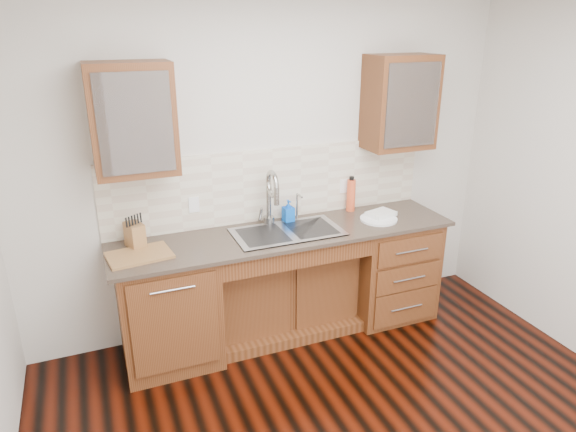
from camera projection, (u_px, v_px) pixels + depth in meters
name	position (u px, v px, depth m)	size (l,w,h in m)	color
wall_back	(270.00, 165.00, 4.15)	(4.00, 0.10, 2.70)	beige
base_cabinet_left	(168.00, 307.00, 3.83)	(0.70, 0.62, 0.88)	#593014
base_cabinet_center	(282.00, 289.00, 4.27)	(1.20, 0.44, 0.70)	#593014
base_cabinet_right	(387.00, 265.00, 4.49)	(0.70, 0.62, 0.88)	#593014
countertop	(287.00, 234.00, 3.99)	(2.70, 0.65, 0.03)	#84705B
backsplash	(272.00, 184.00, 4.15)	(2.70, 0.02, 0.59)	beige
sink	(288.00, 243.00, 4.00)	(0.84, 0.46, 0.19)	#9E9EA5
faucet	(269.00, 200.00, 4.07)	(0.04, 0.04, 0.40)	#999993
filter_tap	(297.00, 205.00, 4.20)	(0.02, 0.02, 0.24)	#999993
upper_cabinet_left	(132.00, 120.00, 3.43)	(0.55, 0.34, 0.75)	#593014
upper_cabinet_right	(400.00, 102.00, 4.16)	(0.55, 0.34, 0.75)	#593014
outlet_left	(194.00, 205.00, 3.94)	(0.08, 0.01, 0.12)	white
outlet_right	(344.00, 186.00, 4.39)	(0.08, 0.01, 0.12)	white
soap_bottle	(288.00, 211.00, 4.15)	(0.08, 0.09, 0.19)	blue
water_bottle	(351.00, 195.00, 4.38)	(0.07, 0.07, 0.28)	#E35028
plate	(379.00, 219.00, 4.21)	(0.31, 0.31, 0.02)	white
dish_towel	(381.00, 214.00, 4.26)	(0.22, 0.16, 0.04)	white
knife_block	(135.00, 235.00, 3.68)	(0.10, 0.16, 0.18)	olive
cutting_board	(139.00, 255.00, 3.56)	(0.43, 0.30, 0.02)	brown
cup_left_a	(118.00, 128.00, 3.41)	(0.12, 0.12, 0.10)	white
cup_left_b	(143.00, 127.00, 3.47)	(0.10, 0.10, 0.09)	silver
cup_right_a	(386.00, 110.00, 4.13)	(0.12, 0.12, 0.10)	silver
cup_right_b	(408.00, 108.00, 4.20)	(0.11, 0.11, 0.10)	white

